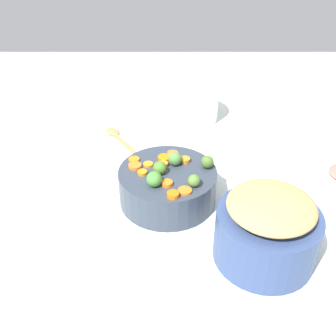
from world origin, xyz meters
name	(u,v)px	position (x,y,z in m)	size (l,w,h in m)	color
tabletop	(161,193)	(0.00, 0.00, 0.01)	(2.40, 2.40, 0.02)	silver
serving_bowl_carrots	(168,186)	(0.02, -0.04, 0.07)	(0.25, 0.25, 0.09)	#333C4A
metal_pot	(266,236)	(0.23, -0.24, 0.08)	(0.22, 0.22, 0.12)	#334777
stuffing_mound	(272,206)	(0.23, -0.24, 0.16)	(0.19, 0.19, 0.04)	tan
carrot_slice_0	(185,159)	(0.07, 0.00, 0.12)	(0.03, 0.03, 0.01)	orange
carrot_slice_1	(167,183)	(0.02, -0.10, 0.12)	(0.03, 0.03, 0.01)	orange
carrot_slice_2	(164,164)	(0.01, -0.02, 0.12)	(0.02, 0.02, 0.01)	orange
carrot_slice_3	(173,154)	(0.03, 0.03, 0.12)	(0.03, 0.03, 0.01)	orange
carrot_slice_4	(173,195)	(0.03, -0.15, 0.12)	(0.03, 0.03, 0.01)	orange
carrot_slice_5	(135,166)	(-0.06, -0.03, 0.12)	(0.03, 0.03, 0.01)	orange
carrot_slice_6	(165,158)	(0.01, 0.01, 0.12)	(0.03, 0.03, 0.01)	orange
carrot_slice_7	(149,164)	(-0.03, -0.02, 0.12)	(0.03, 0.03, 0.01)	orange
carrot_slice_8	(185,191)	(0.06, -0.13, 0.12)	(0.03, 0.03, 0.01)	orange
carrot_slice_9	(135,160)	(-0.07, 0.01, 0.12)	(0.03, 0.03, 0.01)	orange
carrot_slice_10	(143,172)	(-0.04, -0.06, 0.12)	(0.02, 0.02, 0.01)	orange
brussels_sprout_0	(175,159)	(0.04, -0.01, 0.13)	(0.04, 0.04, 0.04)	#50823F
brussels_sprout_1	(158,168)	(0.00, -0.05, 0.13)	(0.03, 0.03, 0.03)	#497F2B
brussels_sprout_2	(155,179)	(-0.01, -0.10, 0.13)	(0.04, 0.04, 0.04)	#478936
brussels_sprout_3	(194,181)	(0.08, -0.11, 0.13)	(0.03, 0.03, 0.03)	#537C33
brussels_sprout_4	(208,162)	(0.12, -0.03, 0.13)	(0.03, 0.03, 0.03)	#4C6F2C
wooden_spoon	(121,140)	(-0.14, 0.27, 0.03)	(0.18, 0.26, 0.01)	#A9814E
casserole_dish	(190,103)	(0.10, 0.44, 0.08)	(0.21, 0.21, 0.12)	white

